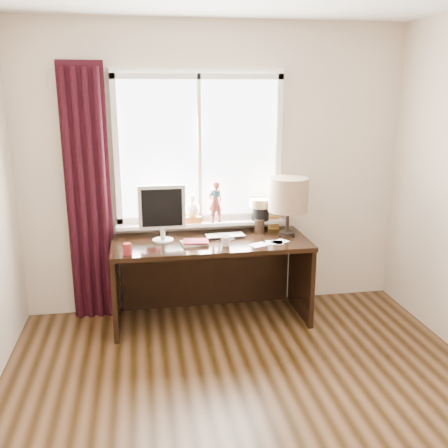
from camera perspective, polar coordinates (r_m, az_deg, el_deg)
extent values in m
cube|color=#533520|center=(3.26, 4.97, -23.25)|extent=(3.50, 4.00, 0.00)
cube|color=#C3B3A1|center=(4.57, -0.97, 6.11)|extent=(3.50, 0.00, 2.60)
imported|color=silver|center=(4.41, 0.14, -1.38)|extent=(0.35, 0.24, 0.03)
imported|color=white|center=(4.17, 0.20, -1.91)|extent=(0.12, 0.13, 0.09)
cylinder|color=maroon|center=(4.03, -10.99, -2.82)|extent=(0.07, 0.07, 0.09)
cube|color=white|center=(4.51, -2.86, 8.54)|extent=(1.40, 0.02, 1.30)
cube|color=silver|center=(4.60, -2.72, 0.74)|extent=(1.50, 0.05, 0.05)
cube|color=silver|center=(4.45, -2.93, 16.51)|extent=(1.50, 0.05, 0.05)
cube|color=silver|center=(4.46, -12.21, 8.13)|extent=(0.05, 0.05, 1.40)
cube|color=silver|center=(4.63, 6.24, 8.64)|extent=(0.05, 0.05, 1.40)
cube|color=silver|center=(4.48, -2.82, 8.50)|extent=(0.03, 0.05, 1.30)
cube|color=silver|center=(4.56, -2.63, 0.10)|extent=(1.52, 0.18, 0.03)
cylinder|color=#5A0908|center=(4.46, -8.14, 1.57)|extent=(0.15, 0.15, 0.26)
cube|color=gold|center=(4.54, -3.61, 0.59)|extent=(0.15, 0.12, 0.06)
sphere|color=beige|center=(4.51, -3.63, 1.75)|extent=(0.13, 0.13, 0.13)
sphere|color=beige|center=(4.49, -3.66, 2.99)|extent=(0.07, 0.07, 0.07)
imported|color=brown|center=(4.49, -0.93, 2.55)|extent=(0.16, 0.12, 0.38)
cylinder|color=#1E4C51|center=(4.47, -0.91, 3.55)|extent=(0.10, 0.10, 0.05)
cylinder|color=black|center=(4.61, 4.17, 1.21)|extent=(0.16, 0.16, 0.12)
cylinder|color=#8C6B4C|center=(4.59, 4.19, 2.42)|extent=(0.20, 0.20, 0.08)
cube|color=black|center=(4.49, -15.21, 3.15)|extent=(0.38, 0.05, 2.25)
cylinder|color=black|center=(4.48, -17.01, 2.65)|extent=(0.06, 0.06, 2.20)
cylinder|color=black|center=(4.47, -15.86, 2.71)|extent=(0.06, 0.06, 2.20)
cylinder|color=black|center=(4.46, -14.71, 2.77)|extent=(0.06, 0.06, 2.20)
cylinder|color=black|center=(4.45, -13.56, 2.82)|extent=(0.06, 0.06, 2.20)
cube|color=black|center=(4.33, -1.50, -2.17)|extent=(1.70, 0.70, 0.04)
cube|color=black|center=(4.43, -12.25, -7.30)|extent=(0.04, 0.64, 0.71)
cube|color=black|center=(4.64, 8.79, -6.05)|extent=(0.04, 0.64, 0.71)
cube|color=black|center=(4.77, -2.05, -5.28)|extent=(1.60, 0.03, 0.71)
cylinder|color=beige|center=(4.34, -6.99, -1.85)|extent=(0.18, 0.18, 0.01)
cylinder|color=beige|center=(4.33, -7.02, -1.12)|extent=(0.04, 0.04, 0.10)
cube|color=beige|center=(4.27, -7.12, 1.91)|extent=(0.40, 0.04, 0.38)
cube|color=black|center=(4.24, -7.10, 1.84)|extent=(0.34, 0.01, 0.32)
cube|color=beige|center=(4.23, -3.38, -2.19)|extent=(0.24, 0.18, 0.02)
cube|color=maroon|center=(4.22, -3.23, -2.01)|extent=(0.22, 0.16, 0.01)
cylinder|color=black|center=(4.57, 4.05, -0.22)|extent=(0.09, 0.09, 0.12)
cylinder|color=black|center=(4.56, 3.85, 0.41)|extent=(0.01, 0.01, 0.22)
cylinder|color=black|center=(4.56, 4.23, 0.19)|extent=(0.01, 0.01, 0.19)
cylinder|color=black|center=(4.57, 4.02, 0.62)|extent=(0.01, 0.01, 0.25)
cylinder|color=black|center=(4.58, 4.24, 0.13)|extent=(0.01, 0.01, 0.17)
cube|color=gold|center=(4.68, 5.70, 0.19)|extent=(0.10, 0.03, 0.13)
cube|color=#996633|center=(4.67, 5.74, 0.15)|extent=(0.07, 0.02, 0.10)
cylinder|color=black|center=(4.53, 7.21, -1.05)|extent=(0.14, 0.14, 0.03)
cylinder|color=black|center=(4.49, 7.26, 0.48)|extent=(0.03, 0.03, 0.22)
cylinder|color=tan|center=(4.44, 7.36, 3.35)|extent=(0.35, 0.35, 0.30)
cube|color=white|center=(4.31, 6.36, -2.03)|extent=(0.19, 0.18, 0.00)
cube|color=white|center=(4.29, 5.77, -2.11)|extent=(0.17, 0.13, 0.00)
cube|color=white|center=(4.22, 3.99, -2.38)|extent=(0.18, 0.16, 0.00)
torus|color=black|center=(4.33, -0.22, -1.82)|extent=(0.17, 0.17, 0.01)
torus|color=black|center=(4.49, 1.12, -1.22)|extent=(0.13, 0.13, 0.01)
torus|color=black|center=(4.49, 0.70, -1.20)|extent=(0.14, 0.14, 0.01)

